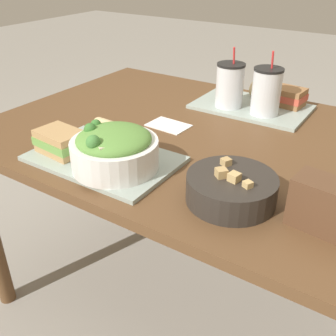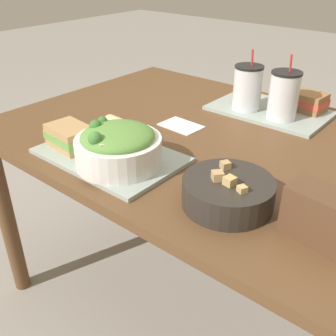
{
  "view_description": "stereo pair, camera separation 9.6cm",
  "coord_description": "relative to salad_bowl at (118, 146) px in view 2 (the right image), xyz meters",
  "views": [
    {
      "loc": [
        0.53,
        -1.01,
        1.24
      ],
      "look_at": [
        0.07,
        -0.31,
        0.77
      ],
      "focal_mm": 42.0,
      "sensor_mm": 36.0,
      "label": 1
    },
    {
      "loc": [
        0.61,
        -0.96,
        1.24
      ],
      "look_at": [
        0.07,
        -0.31,
        0.77
      ],
      "focal_mm": 42.0,
      "sensor_mm": 36.0,
      "label": 2
    }
  ],
  "objects": [
    {
      "name": "napkin_folded",
      "position": [
        -0.05,
        0.33,
        -0.06
      ],
      "size": [
        0.14,
        0.1,
        0.0
      ],
      "color": "white",
      "rests_on": "dining_table"
    },
    {
      "name": "sandwich_near",
      "position": [
        -0.18,
        -0.01,
        -0.02
      ],
      "size": [
        0.14,
        0.11,
        0.06
      ],
      "rotation": [
        0.0,
        0.0,
        -0.09
      ],
      "color": "tan",
      "rests_on": "tray_near"
    },
    {
      "name": "salad_bowl",
      "position": [
        0.0,
        0.0,
        0.0
      ],
      "size": [
        0.23,
        0.23,
        0.12
      ],
      "color": "white",
      "rests_on": "tray_near"
    },
    {
      "name": "sandwich_far",
      "position": [
        0.21,
        0.7,
        -0.02
      ],
      "size": [
        0.15,
        0.1,
        0.06
      ],
      "rotation": [
        0.0,
        0.0,
        -0.1
      ],
      "color": "olive",
      "rests_on": "tray_far"
    },
    {
      "name": "chip_bag",
      "position": [
        0.52,
        0.05,
        -0.01
      ],
      "size": [
        0.15,
        0.09,
        0.11
      ],
      "rotation": [
        0.0,
        0.0,
        -0.12
      ],
      "color": "brown",
      "rests_on": "dining_table"
    },
    {
      "name": "ground_plane",
      "position": [
        0.07,
        0.34,
        -0.79
      ],
      "size": [
        12.0,
        12.0,
        0.0
      ],
      "primitive_type": "plane",
      "color": "gray"
    },
    {
      "name": "soup_bowl",
      "position": [
        0.31,
        0.04,
        -0.03
      ],
      "size": [
        0.21,
        0.21,
        0.08
      ],
      "color": "#2D2823",
      "rests_on": "dining_table"
    },
    {
      "name": "tray_near",
      "position": [
        -0.06,
        0.03,
        -0.06
      ],
      "size": [
        0.4,
        0.26,
        0.01
      ],
      "color": "#99A89E",
      "rests_on": "dining_table"
    },
    {
      "name": "baguette_near",
      "position": [
        -0.11,
        0.12,
        -0.02
      ],
      "size": [
        0.13,
        0.07,
        0.06
      ],
      "rotation": [
        0.0,
        0.0,
        1.51
      ],
      "color": "#DBBC84",
      "rests_on": "tray_near"
    },
    {
      "name": "drink_cup_red",
      "position": [
        0.19,
        0.58,
        0.02
      ],
      "size": [
        0.1,
        0.1,
        0.22
      ],
      "color": "silver",
      "rests_on": "tray_far"
    },
    {
      "name": "baguette_far",
      "position": [
        0.13,
        0.72,
        -0.02
      ],
      "size": [
        0.11,
        0.08,
        0.06
      ],
      "rotation": [
        0.0,
        0.0,
        1.35
      ],
      "color": "#DBBC84",
      "rests_on": "tray_far"
    },
    {
      "name": "drink_cup_dark",
      "position": [
        0.05,
        0.58,
        0.02
      ],
      "size": [
        0.1,
        0.1,
        0.21
      ],
      "color": "silver",
      "rests_on": "tray_far"
    },
    {
      "name": "dining_table",
      "position": [
        0.07,
        0.34,
        -0.15
      ],
      "size": [
        1.37,
        0.97,
        0.73
      ],
      "color": "brown",
      "rests_on": "ground_plane"
    },
    {
      "name": "tray_far",
      "position": [
        0.12,
        0.63,
        -0.06
      ],
      "size": [
        0.4,
        0.26,
        0.01
      ],
      "color": "#99A89E",
      "rests_on": "dining_table"
    }
  ]
}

